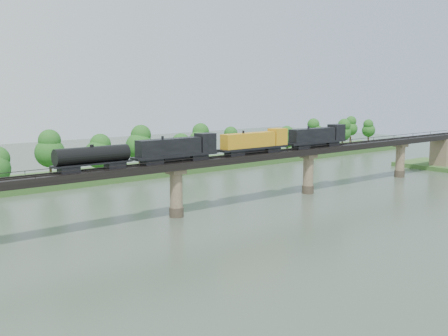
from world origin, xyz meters
TOP-DOWN VIEW (x-y plane):
  - ground at (0.00, 0.00)m, footprint 400.00×400.00m
  - far_bank at (0.00, 85.00)m, footprint 300.00×24.00m
  - bridge at (0.00, 30.00)m, footprint 236.00×30.00m
  - bridge_superstructure at (0.00, 30.00)m, footprint 220.00×4.90m
  - far_treeline at (-8.21, 80.52)m, footprint 289.06×17.54m
  - freight_train at (14.39, 30.00)m, footprint 78.55×3.06m

SIDE VIEW (x-z plane):
  - ground at x=0.00m, z-range 0.00..0.00m
  - far_bank at x=0.00m, z-range 0.00..1.60m
  - bridge at x=0.00m, z-range -0.29..11.21m
  - far_treeline at x=-8.21m, z-range 2.03..15.63m
  - bridge_superstructure at x=0.00m, z-range 11.42..12.17m
  - freight_train at x=14.39m, z-range 11.38..16.79m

